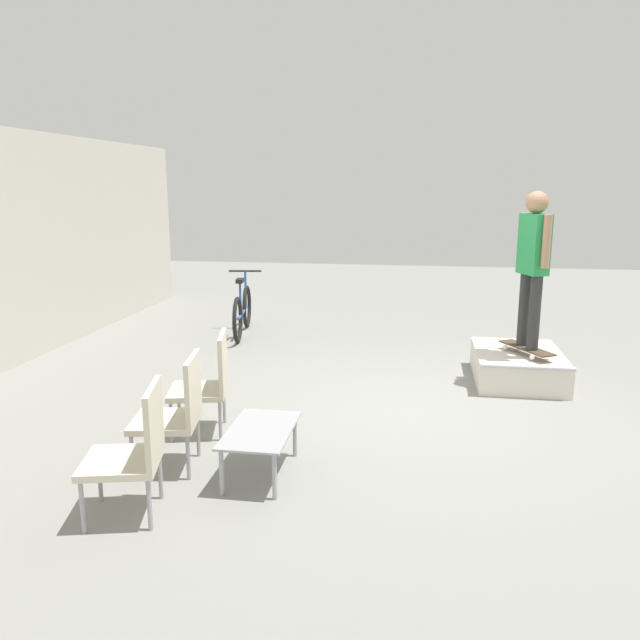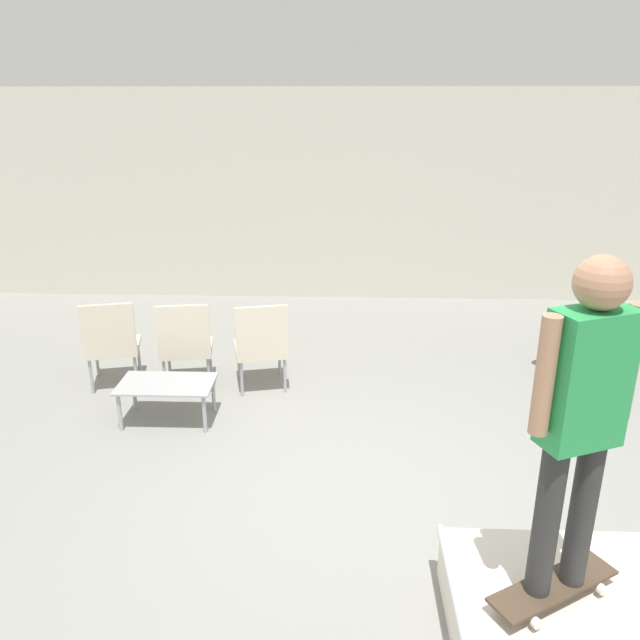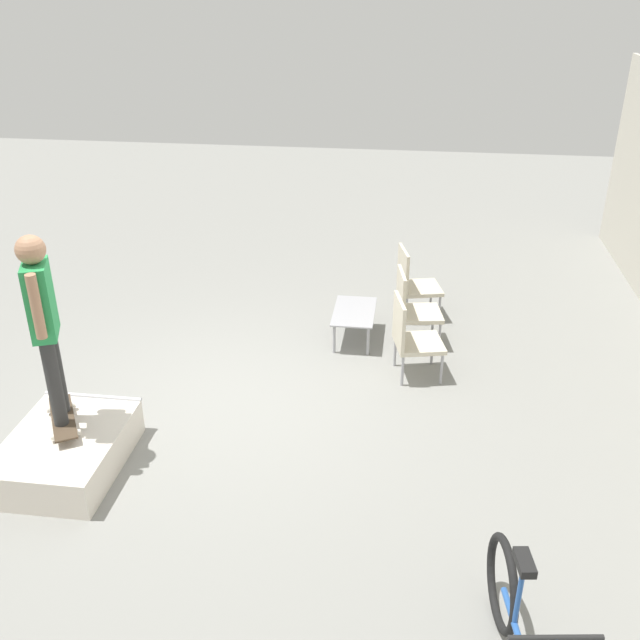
% 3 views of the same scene
% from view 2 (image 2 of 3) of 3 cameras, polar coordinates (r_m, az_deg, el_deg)
% --- Properties ---
extents(ground_plane, '(24.00, 24.00, 0.00)m').
position_cam_2_polar(ground_plane, '(4.85, 2.70, -16.58)').
color(ground_plane, gray).
extents(house_wall_back, '(12.00, 0.06, 3.00)m').
position_cam_2_polar(house_wall_back, '(9.15, 2.65, 11.14)').
color(house_wall_back, beige).
rests_on(house_wall_back, ground_plane).
extents(skate_ramp_box, '(1.36, 1.00, 0.38)m').
position_cam_2_polar(skate_ramp_box, '(4.04, 22.08, -23.80)').
color(skate_ramp_box, silver).
rests_on(skate_ramp_box, ground_plane).
extents(skateboard_on_ramp, '(0.77, 0.56, 0.07)m').
position_cam_2_polar(skateboard_on_ramp, '(3.78, 20.56, -21.83)').
color(skateboard_on_ramp, '#473828').
rests_on(skateboard_on_ramp, skate_ramp_box).
extents(person_skater, '(0.54, 0.33, 1.78)m').
position_cam_2_polar(person_skater, '(3.20, 22.86, -7.21)').
color(person_skater, '#2D2D2D').
rests_on(person_skater, skateboard_on_ramp).
extents(coffee_table, '(0.87, 0.51, 0.39)m').
position_cam_2_polar(coffee_table, '(5.95, -13.85, -6.01)').
color(coffee_table, '#9E9EA3').
rests_on(coffee_table, ground_plane).
extents(patio_chair_left, '(0.63, 0.63, 0.95)m').
position_cam_2_polar(patio_chair_left, '(6.73, -18.53, -1.85)').
color(patio_chair_left, '#99999E').
rests_on(patio_chair_left, ground_plane).
extents(patio_chair_center, '(0.60, 0.60, 0.95)m').
position_cam_2_polar(patio_chair_center, '(6.50, -12.21, -2.00)').
color(patio_chair_center, '#99999E').
rests_on(patio_chair_center, ground_plane).
extents(patio_chair_right, '(0.62, 0.62, 0.95)m').
position_cam_2_polar(patio_chair_right, '(6.35, -5.39, -2.13)').
color(patio_chair_right, '#99999E').
rests_on(patio_chair_right, ground_plane).
extents(bicycle, '(1.73, 0.52, 0.96)m').
position_cam_2_polar(bicycle, '(7.71, 25.31, -1.16)').
color(bicycle, black).
rests_on(bicycle, ground_plane).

